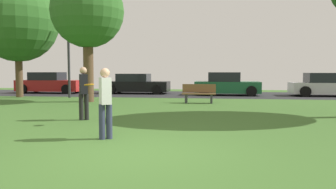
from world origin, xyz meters
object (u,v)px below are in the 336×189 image
object	(u,v)px
person_thrower	(84,91)
frisbee_disc	(89,85)
parked_car_black	(136,84)
birch_tree_lone	(87,12)
oak_tree_left	(18,22)
street_lamp_post	(69,58)
park_bench	(199,93)
person_catcher	(105,100)
parked_car_red	(50,84)
parked_car_green	(226,85)
parked_car_silver	(327,86)

from	to	relation	value
person_thrower	frisbee_disc	world-z (taller)	person_thrower
frisbee_disc	parked_car_black	xyz separation A→B (m)	(-1.95, 13.34, -0.52)
birch_tree_lone	oak_tree_left	bearing A→B (deg)	155.89
parked_car_black	street_lamp_post	distance (m)	5.35
park_bench	person_catcher	bearing A→B (deg)	79.85
oak_tree_left	street_lamp_post	world-z (taller)	oak_tree_left
parked_car_black	park_bench	distance (m)	7.84
parked_car_red	street_lamp_post	distance (m)	5.17
parked_car_black	parked_car_green	world-z (taller)	parked_car_green
parked_car_red	parked_car_green	xyz separation A→B (m)	(12.14, -0.30, -0.00)
person_thrower	street_lamp_post	distance (m)	9.41
frisbee_disc	parked_car_red	bearing A→B (deg)	121.84
parked_car_red	parked_car_silver	world-z (taller)	parked_car_red
person_catcher	parked_car_black	bearing A→B (deg)	-19.67
frisbee_disc	park_bench	xyz separation A→B (m)	(2.69, 7.02, -0.68)
birch_tree_lone	frisbee_disc	bearing A→B (deg)	-68.11
parked_car_black	park_bench	xyz separation A→B (m)	(4.64, -6.32, -0.16)
person_thrower	parked_car_black	world-z (taller)	person_thrower
person_thrower	parked_car_green	bearing A→B (deg)	127.24
frisbee_disc	parked_car_silver	size ratio (longest dim) A/B	0.09
person_thrower	parked_car_silver	xyz separation A→B (m)	(10.73, 11.80, -0.26)
parked_car_red	person_catcher	bearing A→B (deg)	-58.26
park_bench	frisbee_disc	bearing A→B (deg)	69.00
person_catcher	park_bench	size ratio (longest dim) A/B	0.99
parked_car_red	parked_car_silver	distance (m)	18.20
person_thrower	frisbee_disc	xyz separation A→B (m)	(0.54, -0.89, 0.23)
parked_car_red	street_lamp_post	world-z (taller)	street_lamp_post
person_thrower	street_lamp_post	size ratio (longest dim) A/B	0.37
frisbee_disc	parked_car_green	world-z (taller)	parked_car_green
person_thrower	birch_tree_lone	bearing A→B (deg)	169.36
person_thrower	frisbee_disc	distance (m)	1.07
park_bench	oak_tree_left	bearing A→B (deg)	-11.65
frisbee_disc	parked_car_silver	world-z (taller)	parked_car_silver
park_bench	parked_car_silver	bearing A→B (deg)	-142.85
oak_tree_left	parked_car_black	xyz separation A→B (m)	(6.03, 4.12, -3.76)
frisbee_disc	parked_car_red	size ratio (longest dim) A/B	0.09
birch_tree_lone	parked_car_green	distance (m)	9.71
birch_tree_lone	person_catcher	size ratio (longest dim) A/B	3.92
oak_tree_left	birch_tree_lone	world-z (taller)	oak_tree_left
frisbee_disc	parked_car_silver	xyz separation A→B (m)	(10.19, 12.70, -0.49)
person_catcher	street_lamp_post	size ratio (longest dim) A/B	0.35
frisbee_disc	parked_car_black	size ratio (longest dim) A/B	0.09
park_bench	person_thrower	bearing A→B (deg)	62.18
oak_tree_left	birch_tree_lone	xyz separation A→B (m)	(5.21, -2.33, 0.02)
birch_tree_lone	park_bench	distance (m)	6.74
oak_tree_left	person_thrower	xyz separation A→B (m)	(7.44, -8.33, -3.48)
parked_car_red	parked_car_green	size ratio (longest dim) A/B	1.10
parked_car_red	park_bench	bearing A→B (deg)	-28.79
parked_car_red	parked_car_black	distance (m)	6.08
person_thrower	person_catcher	distance (m)	3.19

